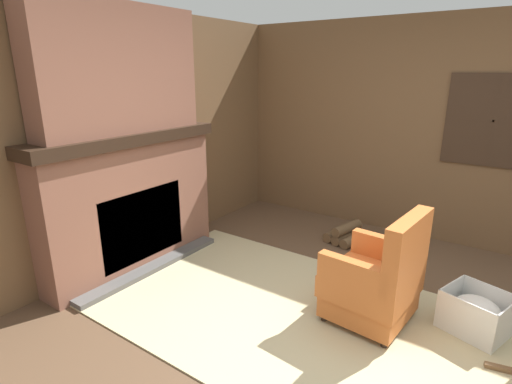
{
  "coord_description": "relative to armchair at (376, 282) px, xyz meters",
  "views": [
    {
      "loc": [
        0.89,
        -2.39,
        1.96
      ],
      "look_at": [
        -1.08,
        0.43,
        0.9
      ],
      "focal_mm": 28.0,
      "sensor_mm": 36.0,
      "label": 1
    }
  ],
  "objects": [
    {
      "name": "ground_plane",
      "position": [
        -0.06,
        -0.45,
        -0.35
      ],
      "size": [
        14.0,
        14.0,
        0.0
      ],
      "primitive_type": "plane",
      "color": "brown"
    },
    {
      "name": "wood_panel_wall_left",
      "position": [
        -2.57,
        -0.45,
        0.92
      ],
      "size": [
        0.06,
        5.55,
        2.55
      ],
      "color": "brown",
      "rests_on": "ground"
    },
    {
      "name": "wood_panel_wall_back",
      "position": [
        -0.05,
        2.05,
        0.93
      ],
      "size": [
        5.55,
        0.09,
        2.55
      ],
      "color": "brown",
      "rests_on": "ground"
    },
    {
      "name": "fireplace_hearth",
      "position": [
        -2.36,
        -0.45,
        0.33
      ],
      "size": [
        0.55,
        2.0,
        1.38
      ],
      "color": "brown",
      "rests_on": "ground"
    },
    {
      "name": "chimney_breast",
      "position": [
        -2.37,
        -0.45,
        1.61
      ],
      "size": [
        0.3,
        1.67,
        1.14
      ],
      "color": "brown",
      "rests_on": "fireplace_hearth"
    },
    {
      "name": "area_rug",
      "position": [
        -0.4,
        -0.3,
        -0.35
      ],
      "size": [
        3.79,
        2.01,
        0.01
      ],
      "color": "#C6B789",
      "rests_on": "ground"
    },
    {
      "name": "armchair",
      "position": [
        0.0,
        0.0,
        0.0
      ],
      "size": [
        0.68,
        0.71,
        0.94
      ],
      "rotation": [
        0.0,
        0.0,
        3.06
      ],
      "color": "#C6662D",
      "rests_on": "ground"
    },
    {
      "name": "firewood_stack",
      "position": [
        -0.8,
        1.36,
        -0.27
      ],
      "size": [
        0.46,
        0.52,
        0.22
      ],
      "rotation": [
        0.0,
        0.0,
        -0.23
      ],
      "color": "brown",
      "rests_on": "ground"
    },
    {
      "name": "laundry_basket",
      "position": [
        0.69,
        0.31,
        -0.18
      ],
      "size": [
        0.54,
        0.52,
        0.33
      ],
      "rotation": [
        0.0,
        0.0,
        -0.32
      ],
      "color": "white",
      "rests_on": "ground"
    },
    {
      "name": "oil_lamp_vase",
      "position": [
        -2.4,
        -1.08,
        1.13
      ],
      "size": [
        0.12,
        0.12,
        0.28
      ],
      "color": "silver",
      "rests_on": "fireplace_hearth"
    },
    {
      "name": "storage_case",
      "position": [
        -2.4,
        0.18,
        1.09
      ],
      "size": [
        0.16,
        0.23,
        0.11
      ],
      "color": "brown",
      "rests_on": "fireplace_hearth"
    },
    {
      "name": "decorative_plate_on_mantel",
      "position": [
        -2.42,
        -0.38,
        1.18
      ],
      "size": [
        0.07,
        0.29,
        0.29
      ],
      "color": "#336093",
      "rests_on": "fireplace_hearth"
    }
  ]
}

